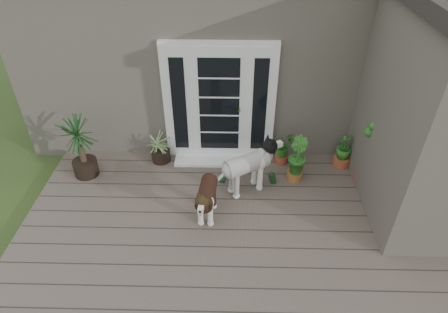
{
  "coord_description": "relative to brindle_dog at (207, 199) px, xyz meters",
  "views": [
    {
      "loc": [
        0.02,
        -3.14,
        4.31
      ],
      "look_at": [
        -0.1,
        1.75,
        0.7
      ],
      "focal_mm": 30.6,
      "sensor_mm": 36.0,
      "label": 1
    }
  ],
  "objects": [
    {
      "name": "yucca",
      "position": [
        -2.15,
        0.96,
        0.22
      ],
      "size": [
        0.83,
        0.83,
        1.12
      ],
      "primitive_type": null,
      "rotation": [
        0.0,
        0.0,
        -0.07
      ],
      "color": "#113319",
      "rests_on": "deck"
    },
    {
      "name": "house_wing",
      "position": [
        3.23,
        0.49,
        1.09
      ],
      "size": [
        1.6,
        2.4,
        3.1
      ],
      "primitive_type": "cube",
      "color": "#665E54",
      "rests_on": "ground"
    },
    {
      "name": "clog_left",
      "position": [
        0.22,
        0.88,
        -0.3
      ],
      "size": [
        0.18,
        0.29,
        0.08
      ],
      "primitive_type": null,
      "rotation": [
        0.0,
        0.0,
        -0.23
      ],
      "color": "#153618",
      "rests_on": "deck"
    },
    {
      "name": "house_main",
      "position": [
        0.33,
        3.64,
        1.09
      ],
      "size": [
        7.4,
        4.0,
        3.1
      ],
      "primitive_type": "cube",
      "color": "#665E54",
      "rests_on": "ground"
    },
    {
      "name": "spider_plant",
      "position": [
        -0.92,
        1.39,
        -0.04
      ],
      "size": [
        0.69,
        0.69,
        0.6
      ],
      "primitive_type": null,
      "rotation": [
        0.0,
        0.0,
        -0.28
      ],
      "color": "#98B26D",
      "rests_on": "deck"
    },
    {
      "name": "herb_a",
      "position": [
        1.25,
        1.39,
        -0.1
      ],
      "size": [
        0.53,
        0.53,
        0.48
      ],
      "primitive_type": "imported",
      "rotation": [
        0.0,
        0.0,
        0.99
      ],
      "color": "#1D5117",
      "rests_on": "deck"
    },
    {
      "name": "brindle_dog",
      "position": [
        0.0,
        0.0,
        0.0
      ],
      "size": [
        0.42,
        0.85,
        0.68
      ],
      "primitive_type": null,
      "rotation": [
        0.0,
        0.0,
        3.05
      ],
      "color": "#331B12",
      "rests_on": "deck"
    },
    {
      "name": "white_dog",
      "position": [
        0.59,
        0.61,
        0.06
      ],
      "size": [
        1.03,
        0.83,
        0.8
      ],
      "primitive_type": null,
      "rotation": [
        0.0,
        0.0,
        -1.05
      ],
      "color": "silver",
      "rests_on": "deck"
    },
    {
      "name": "herb_b",
      "position": [
        1.43,
        0.93,
        -0.04
      ],
      "size": [
        0.45,
        0.45,
        0.59
      ],
      "primitive_type": "imported",
      "rotation": [
        0.0,
        0.0,
        1.71
      ],
      "color": "#20661D",
      "rests_on": "deck"
    },
    {
      "name": "clog_right",
      "position": [
        1.06,
        0.87,
        -0.3
      ],
      "size": [
        0.14,
        0.27,
        0.08
      ],
      "primitive_type": null,
      "rotation": [
        0.0,
        0.0,
        0.08
      ],
      "color": "black",
      "rests_on": "deck"
    },
    {
      "name": "deck",
      "position": [
        0.33,
        -0.61,
        -0.4
      ],
      "size": [
        6.2,
        4.6,
        0.12
      ],
      "primitive_type": "cube",
      "color": "#6B5B4C",
      "rests_on": "ground"
    },
    {
      "name": "herb_c",
      "position": [
        2.32,
        1.33,
        -0.09
      ],
      "size": [
        0.45,
        0.45,
        0.5
      ],
      "primitive_type": "imported",
      "rotation": [
        0.0,
        0.0,
        3.99
      ],
      "color": "#22651C",
      "rests_on": "deck"
    },
    {
      "name": "sapling",
      "position": [
        2.6,
        0.84,
        0.57
      ],
      "size": [
        0.65,
        0.65,
        1.83
      ],
      "primitive_type": null,
      "rotation": [
        0.0,
        0.0,
        0.23
      ],
      "color": "#285919",
      "rests_on": "deck"
    },
    {
      "name": "door_unit",
      "position": [
        0.13,
        1.59,
        0.73
      ],
      "size": [
        1.9,
        0.14,
        2.15
      ],
      "primitive_type": "cube",
      "color": "white",
      "rests_on": "deck"
    },
    {
      "name": "door_step",
      "position": [
        0.13,
        1.39,
        -0.32
      ],
      "size": [
        1.6,
        0.4,
        0.05
      ],
      "primitive_type": "cube",
      "color": "white",
      "rests_on": "deck"
    }
  ]
}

